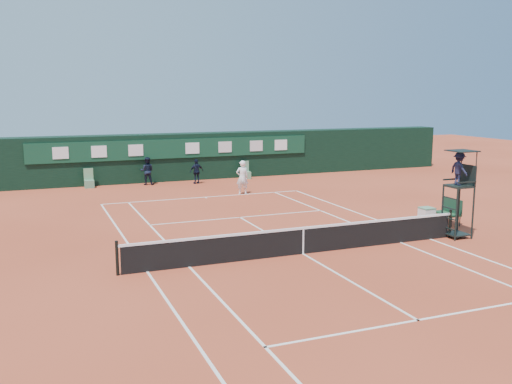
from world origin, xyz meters
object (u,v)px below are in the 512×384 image
at_px(umpire_chair, 459,175).
at_px(player_bench, 449,210).
at_px(cooler, 427,215).
at_px(player, 242,177).
at_px(tennis_net, 303,240).

height_order(umpire_chair, player_bench, umpire_chair).
bearing_deg(cooler, player, 118.14).
bearing_deg(player_bench, player, 119.61).
bearing_deg(player, umpire_chair, 113.79).
bearing_deg(player_bench, cooler, 136.78).
xyz_separation_m(umpire_chair, cooler, (0.69, 2.67, -2.13)).
bearing_deg(player, cooler, 122.10).
xyz_separation_m(tennis_net, player, (2.21, 12.02, 0.44)).
bearing_deg(player_bench, tennis_net, -166.73).
bearing_deg(cooler, umpire_chair, -104.56).
relative_size(tennis_net, player_bench, 10.75).
distance_m(player_bench, cooler, 0.97).
height_order(tennis_net, cooler, tennis_net).
bearing_deg(tennis_net, umpire_chair, -1.27).
bearing_deg(tennis_net, cooler, 19.06).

